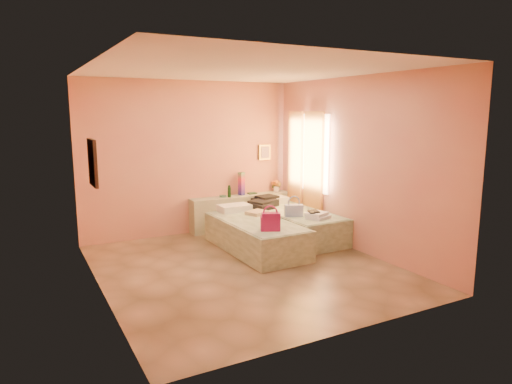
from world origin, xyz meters
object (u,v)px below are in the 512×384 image
at_px(water_bottle, 229,192).
at_px(flower_vase, 277,185).
at_px(bed_right, 295,225).
at_px(green_book, 252,193).
at_px(headboard_ledge, 242,212).
at_px(towel_stack, 318,215).
at_px(bed_left, 256,236).
at_px(magenta_handbag, 270,221).
at_px(blue_handbag, 294,210).

xyz_separation_m(water_bottle, flower_vase, (1.11, 0.12, 0.03)).
distance_m(bed_right, green_book, 1.24).
bearing_deg(flower_vase, headboard_ledge, -176.82).
bearing_deg(towel_stack, bed_left, 161.00).
bearing_deg(bed_left, flower_vase, 48.26).
bearing_deg(bed_left, green_book, 63.34).
xyz_separation_m(magenta_handbag, towel_stack, (1.09, 0.30, -0.08)).
relative_size(green_book, blue_handbag, 0.54).
height_order(headboard_ledge, magenta_handbag, magenta_handbag).
height_order(headboard_ledge, towel_stack, headboard_ledge).
relative_size(bed_right, flower_vase, 7.21).
distance_m(bed_left, magenta_handbag, 0.76).
bearing_deg(bed_right, headboard_ledge, 114.53).
bearing_deg(flower_vase, bed_left, -130.67).
bearing_deg(flower_vase, water_bottle, -173.72).
xyz_separation_m(flower_vase, magenta_handbag, (-1.35, -2.11, -0.15)).
height_order(headboard_ledge, bed_right, headboard_ledge).
distance_m(green_book, magenta_handbag, 2.25).
distance_m(water_bottle, flower_vase, 1.11).
bearing_deg(blue_handbag, flower_vase, 93.81).
height_order(headboard_ledge, water_bottle, water_bottle).
height_order(green_book, magenta_handbag, magenta_handbag).
relative_size(bed_left, magenta_handbag, 6.95).
distance_m(magenta_handbag, blue_handbag, 1.03).
bearing_deg(flower_vase, blue_handbag, -109.92).
bearing_deg(magenta_handbag, flower_vase, 81.13).
height_order(magenta_handbag, towel_stack, magenta_handbag).
bearing_deg(bed_left, blue_handbag, -2.49).
height_order(headboard_ledge, flower_vase, flower_vase).
bearing_deg(water_bottle, magenta_handbag, -97.15).
relative_size(water_bottle, magenta_handbag, 0.76).
bearing_deg(bed_left, towel_stack, -20.07).
relative_size(flower_vase, blue_handbag, 0.90).
distance_m(blue_handbag, towel_stack, 0.43).
relative_size(headboard_ledge, towel_stack, 5.86).
xyz_separation_m(bed_left, water_bottle, (0.15, 1.34, 0.51)).
distance_m(headboard_ledge, water_bottle, 0.53).
xyz_separation_m(headboard_ledge, flower_vase, (0.81, 0.05, 0.46)).
xyz_separation_m(bed_left, blue_handbag, (0.72, -0.02, 0.35)).
distance_m(flower_vase, blue_handbag, 1.59).
bearing_deg(green_book, bed_right, -77.95).
height_order(bed_right, magenta_handbag, magenta_handbag).
distance_m(water_bottle, magenta_handbag, 2.00).
bearing_deg(water_bottle, blue_handbag, -67.30).
bearing_deg(blue_handbag, water_bottle, 136.43).
distance_m(magenta_handbag, towel_stack, 1.13).
relative_size(bed_right, green_book, 11.97).
bearing_deg(green_book, headboard_ledge, -171.97).
distance_m(green_book, blue_handbag, 1.48).
height_order(magenta_handbag, blue_handbag, magenta_handbag).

